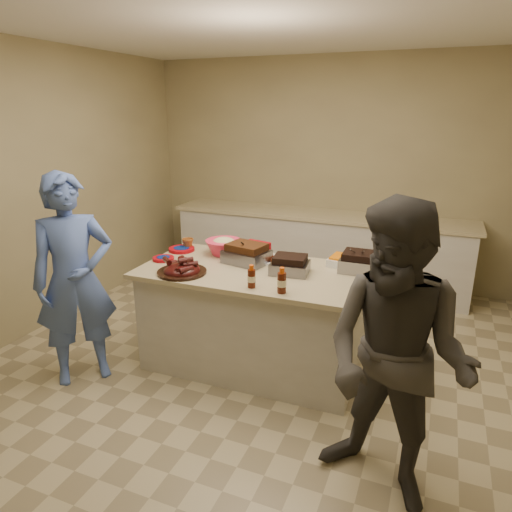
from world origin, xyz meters
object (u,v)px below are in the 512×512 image
at_px(island, 254,363).
at_px(coleslaw_bowl, 224,254).
at_px(bbq_bottle_a, 252,287).
at_px(plastic_cup, 188,249).
at_px(roasting_pan, 357,271).
at_px(rib_platter, 182,273).
at_px(bbq_bottle_b, 282,293).
at_px(guest_gray, 382,490).
at_px(guest_blue, 87,375).
at_px(mustard_bottle, 254,261).

xyz_separation_m(island, coleslaw_bowl, (-0.40, 0.28, 0.86)).
relative_size(bbq_bottle_a, plastic_cup, 1.60).
height_order(island, roasting_pan, roasting_pan).
xyz_separation_m(rib_platter, bbq_bottle_b, (0.86, -0.08, 0.00)).
xyz_separation_m(island, guest_gray, (1.21, -0.99, 0.00)).
bearing_deg(island, bbq_bottle_b, -46.41).
bearing_deg(guest_blue, guest_gray, -55.16).
distance_m(roasting_pan, guest_gray, 1.60).
distance_m(bbq_bottle_a, guest_gray, 1.52).
xyz_separation_m(bbq_bottle_b, plastic_cup, (-1.14, 0.67, 0.00)).
distance_m(plastic_cup, guest_blue, 1.37).
bearing_deg(bbq_bottle_a, island, 110.20).
distance_m(bbq_bottle_a, guest_blue, 1.63).
height_order(roasting_pan, bbq_bottle_b, bbq_bottle_b).
xyz_separation_m(rib_platter, roasting_pan, (1.27, 0.58, 0.00)).
bearing_deg(rib_platter, guest_blue, -151.21).
xyz_separation_m(rib_platter, bbq_bottle_a, (0.62, -0.07, 0.00)).
relative_size(coleslaw_bowl, guest_blue, 0.19).
distance_m(roasting_pan, plastic_cup, 1.55).
xyz_separation_m(coleslaw_bowl, guest_gray, (1.61, -1.27, -0.86)).
distance_m(roasting_pan, bbq_bottle_b, 0.78).
relative_size(roasting_pan, bbq_bottle_b, 1.44).
bearing_deg(coleslaw_bowl, bbq_bottle_a, -50.03).
relative_size(bbq_bottle_b, mustard_bottle, 1.43).
xyz_separation_m(island, bbq_bottle_b, (0.37, -0.37, 0.86)).
distance_m(bbq_bottle_b, plastic_cup, 1.33).
height_order(bbq_bottle_a, mustard_bottle, bbq_bottle_a).
bearing_deg(island, plastic_cup, 158.21).
bearing_deg(plastic_cup, coleslaw_bowl, -2.82).
bearing_deg(island, roasting_pan, 19.23).
xyz_separation_m(rib_platter, plastic_cup, (-0.29, 0.58, 0.00)).
distance_m(guest_blue, guest_gray, 2.44).
height_order(roasting_pan, plastic_cup, same).
distance_m(roasting_pan, bbq_bottle_a, 0.91).
height_order(bbq_bottle_a, plastic_cup, bbq_bottle_a).
distance_m(coleslaw_bowl, bbq_bottle_a, 0.83).
xyz_separation_m(coleslaw_bowl, bbq_bottle_b, (0.77, -0.65, 0.00)).
bearing_deg(mustard_bottle, guest_blue, -141.55).
bearing_deg(bbq_bottle_a, coleslaw_bowl, 129.97).
xyz_separation_m(roasting_pan, bbq_bottle_a, (-0.65, -0.64, 0.00)).
xyz_separation_m(plastic_cup, guest_gray, (1.99, -1.29, -0.86)).
height_order(plastic_cup, guest_gray, plastic_cup).
relative_size(mustard_bottle, guest_gray, 0.08).
height_order(bbq_bottle_a, bbq_bottle_b, bbq_bottle_b).
height_order(bbq_bottle_a, guest_blue, bbq_bottle_a).
bearing_deg(roasting_pan, guest_blue, -154.35).
bearing_deg(bbq_bottle_b, coleslaw_bowl, 139.77).
distance_m(island, mustard_bottle, 0.89).
height_order(coleslaw_bowl, bbq_bottle_a, coleslaw_bowl).
bearing_deg(bbq_bottle_a, bbq_bottle_b, -3.35).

